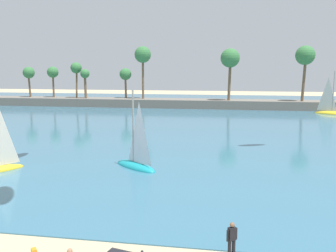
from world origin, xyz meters
The scene contains 5 objects.
sea centered at (0.00, 57.51, 0.03)m, with size 220.00×101.71×0.06m, color #386B84.
palm_headland centered at (1.61, 68.34, 2.73)m, with size 114.73×6.28×12.94m.
person_at_waterline centered at (4.45, 6.07, 0.89)m, with size 0.46×0.36×1.67m.
sailboat_mid_bay centered at (22.11, 61.24, 0.81)m, with size 5.67×4.68×8.29m.
sailboat_far_left centered at (-3.31, 19.71, 0.68)m, with size 4.62×4.03×6.88m.
Camera 1 is at (4.22, -9.05, 8.14)m, focal length 39.36 mm.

